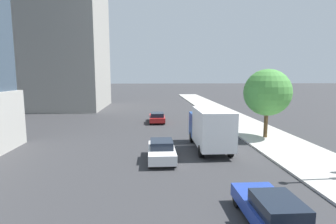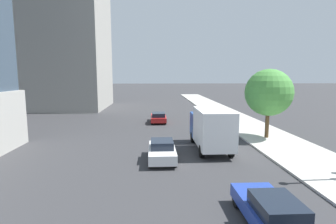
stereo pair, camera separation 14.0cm
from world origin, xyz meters
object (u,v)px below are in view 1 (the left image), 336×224
(construction_building, at_px, (62,9))
(car_white, at_px, (162,151))
(box_truck, at_px, (210,127))
(car_red, at_px, (157,117))
(street_tree, at_px, (267,93))
(car_blue, at_px, (270,208))

(construction_building, xyz_separation_m, car_white, (16.54, -32.06, -17.02))
(box_truck, bearing_deg, car_red, 107.31)
(construction_building, relative_size, car_red, 9.31)
(construction_building, height_order, car_white, construction_building)
(street_tree, bearing_deg, car_red, 137.01)
(street_tree, relative_size, car_white, 1.54)
(car_red, distance_m, box_truck, 13.58)
(construction_building, xyz_separation_m, box_truck, (20.57, -29.60, -15.87))
(car_red, bearing_deg, construction_building, 134.76)
(car_white, distance_m, box_truck, 4.86)
(construction_building, bearing_deg, box_truck, -55.21)
(street_tree, bearing_deg, box_truck, -150.37)
(street_tree, relative_size, car_blue, 1.61)
(car_red, bearing_deg, street_tree, -42.99)
(construction_building, distance_m, car_red, 29.03)
(car_blue, xyz_separation_m, box_truck, (-0.00, 10.96, 1.14))
(street_tree, bearing_deg, car_white, -149.65)
(car_blue, relative_size, box_truck, 0.60)
(car_red, xyz_separation_m, box_truck, (4.03, -12.92, 1.19))
(car_blue, height_order, car_white, car_white)
(car_red, height_order, box_truck, box_truck)
(car_blue, bearing_deg, street_tree, 67.08)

